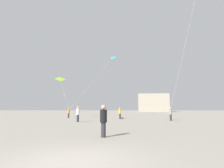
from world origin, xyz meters
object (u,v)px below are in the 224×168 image
Objects in this scene: person_in_grey at (171,113)px; person_in_yellow at (120,113)px; person_in_white at (78,113)px; building_left_hall at (153,103)px; person_in_orange at (69,112)px; person_in_black at (103,119)px; kite_lime_delta at (60,79)px; kite_cyan_diamond at (113,58)px; handbag_beside_flyer at (122,118)px.

person_in_yellow is at bearing -123.85° from person_in_grey.
person_in_white is 70.65m from building_left_hall.
building_left_hall is (24.42, 59.48, 3.43)m from person_in_orange.
person_in_black is (4.26, -10.71, -0.04)m from person_in_white.
kite_lime_delta reaches higher than person_in_orange.
person_in_white is at bearing -117.20° from person_in_black.
person_in_white is 23.69m from kite_cyan_diamond.
person_in_white reaches higher than handbag_beside_flyer.
person_in_yellow is 0.12× the size of building_left_hall.
handbag_beside_flyer is (-15.45, -61.22, -4.24)m from building_left_hall.
building_left_hall reaches higher than handbag_beside_flyer.
handbag_beside_flyer is (2.14, -13.40, -13.77)m from kite_cyan_diamond.
person_in_yellow is 18.77m from kite_cyan_diamond.
kite_cyan_diamond reaches higher than person_in_orange.
building_left_hall is at bearing 69.80° from kite_cyan_diamond.
kite_cyan_diamond is (-1.09, 30.34, 12.91)m from person_in_black.
person_in_black is at bearing -101.92° from building_left_hall.
person_in_grey is 15.34m from person_in_black.
person_in_grey is 5.50× the size of handbag_beside_flyer.
person_in_white reaches higher than person_in_orange.
kite_lime_delta is 13.54m from handbag_beside_flyer.
person_in_orange is at bearing -112.32° from building_left_hall.
building_left_hall is (26.69, 57.87, -2.52)m from kite_lime_delta.
person_in_black reaches higher than handbag_beside_flyer.
person_in_yellow is 8.82m from person_in_orange.
person_in_white reaches higher than person_in_yellow.
person_in_white is at bearing 159.57° from person_in_yellow.
person_in_yellow is 12.86m from kite_lime_delta.
building_left_hall reaches higher than kite_lime_delta.
person_in_black is at bearing -93.56° from handbag_beside_flyer.
person_in_grey reaches higher than person_in_orange.
person_in_orange is 20.29m from person_in_black.
person_in_orange is 0.11× the size of building_left_hall.
person_in_black is at bearing -63.33° from kite_lime_delta.
person_in_yellow reaches higher than person_in_orange.
person_in_yellow is 0.95× the size of person_in_white.
person_in_yellow is at bearing -104.45° from building_left_hall.
person_in_orange is at bearing -115.90° from person_in_black.
person_in_white is (-4.96, -6.13, 0.05)m from person_in_yellow.
person_in_black is 23.46m from kite_lime_delta.
person_in_white is at bearing 175.57° from person_in_orange.
kite_cyan_diamond reaches higher than person_in_white.
kite_lime_delta is (-5.93, 9.58, 5.86)m from person_in_white.
kite_lime_delta is (-10.89, 3.45, 5.90)m from person_in_yellow.
handbag_beside_flyer is (1.05, 16.94, -0.86)m from person_in_black.
kite_lime_delta reaches higher than handbag_beside_flyer.
kite_lime_delta reaches higher than person_in_black.
person_in_black is (-7.41, -13.43, 0.01)m from person_in_grey.
kite_cyan_diamond is (3.17, 19.63, 12.88)m from person_in_white.
kite_lime_delta is 0.39× the size of building_left_hall.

